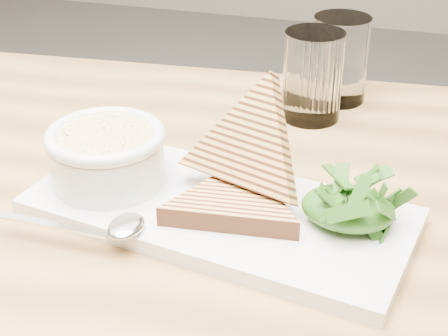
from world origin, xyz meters
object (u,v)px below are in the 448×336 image
(platter, at_px, (219,211))
(soup_bowl, at_px, (108,161))
(table_top, at_px, (231,210))
(glass_near, at_px, (313,76))
(glass_far, at_px, (339,59))

(platter, distance_m, soup_bowl, 0.13)
(table_top, height_order, soup_bowl, soup_bowl)
(table_top, relative_size, soup_bowl, 8.93)
(platter, relative_size, soup_bowl, 3.23)
(table_top, distance_m, glass_near, 0.24)
(table_top, relative_size, platter, 2.76)
(table_top, bearing_deg, soup_bowl, -163.87)
(table_top, xyz_separation_m, soup_bowl, (-0.13, -0.04, 0.06))
(glass_far, bearing_deg, glass_near, -109.46)
(table_top, xyz_separation_m, glass_far, (0.07, 0.29, 0.08))
(platter, bearing_deg, soup_bowl, 174.70)
(glass_near, distance_m, glass_far, 0.08)
(soup_bowl, xyz_separation_m, glass_far, (0.20, 0.33, 0.02))
(table_top, height_order, glass_far, glass_far)
(table_top, distance_m, soup_bowl, 0.15)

